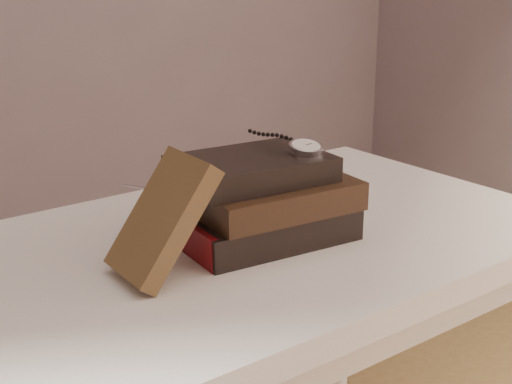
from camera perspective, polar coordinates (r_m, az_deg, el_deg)
table at (r=1.18m, az=-0.69°, el=-7.49°), size 1.00×0.60×0.75m
book_stack at (r=1.12m, az=0.47°, el=-0.64°), size 0.28×0.20×0.13m
journal at (r=0.99m, az=-7.16°, el=-2.02°), size 0.13×0.12×0.16m
pocket_watch at (r=1.13m, az=3.62°, el=3.49°), size 0.06×0.16×0.02m
eyeglasses at (r=1.15m, az=-5.70°, el=0.40°), size 0.12×0.13×0.05m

